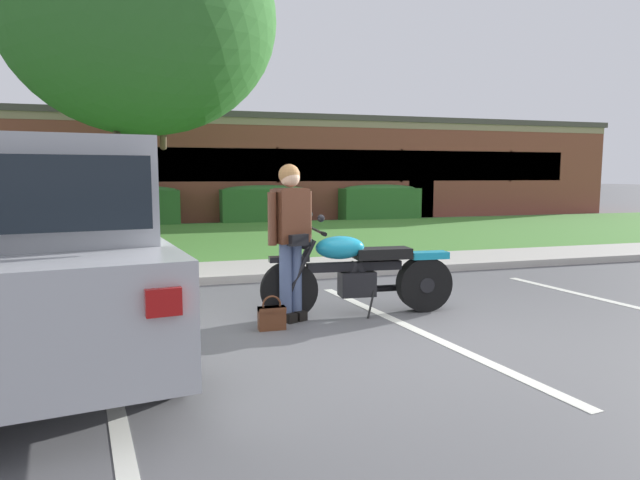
{
  "coord_description": "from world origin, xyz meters",
  "views": [
    {
      "loc": [
        -2.41,
        -4.88,
        1.6
      ],
      "look_at": [
        -0.61,
        1.17,
        0.85
      ],
      "focal_mm": 31.29,
      "sensor_mm": 36.0,
      "label": 1
    }
  ],
  "objects_px": {
    "hedge_left": "(134,205)",
    "motorcycle": "(366,273)",
    "parked_suv_adjacent": "(33,247)",
    "shade_tree": "(140,19)",
    "handbag": "(272,316)",
    "rider_person": "(290,230)",
    "hedge_center_right": "(380,201)",
    "brick_building": "(253,168)",
    "hedge_center_left": "(265,203)"
  },
  "relations": [
    {
      "from": "parked_suv_adjacent",
      "to": "rider_person",
      "type": "bearing_deg",
      "value": 10.16
    },
    {
      "from": "motorcycle",
      "to": "rider_person",
      "type": "relative_size",
      "value": 1.32
    },
    {
      "from": "parked_suv_adjacent",
      "to": "hedge_left",
      "type": "relative_size",
      "value": 1.86
    },
    {
      "from": "handbag",
      "to": "hedge_left",
      "type": "distance_m",
      "value": 12.71
    },
    {
      "from": "handbag",
      "to": "hedge_left",
      "type": "xyz_separation_m",
      "value": [
        -1.7,
        12.58,
        0.51
      ]
    },
    {
      "from": "parked_suv_adjacent",
      "to": "hedge_center_left",
      "type": "distance_m",
      "value": 13.49
    },
    {
      "from": "shade_tree",
      "to": "brick_building",
      "type": "bearing_deg",
      "value": 66.57
    },
    {
      "from": "hedge_left",
      "to": "hedge_center_left",
      "type": "height_order",
      "value": "same"
    },
    {
      "from": "hedge_center_left",
      "to": "parked_suv_adjacent",
      "type": "bearing_deg",
      "value": -109.69
    },
    {
      "from": "parked_suv_adjacent",
      "to": "brick_building",
      "type": "height_order",
      "value": "brick_building"
    },
    {
      "from": "rider_person",
      "to": "hedge_center_left",
      "type": "height_order",
      "value": "rider_person"
    },
    {
      "from": "motorcycle",
      "to": "hedge_left",
      "type": "xyz_separation_m",
      "value": [
        -2.87,
        12.25,
        0.17
      ]
    },
    {
      "from": "parked_suv_adjacent",
      "to": "hedge_left",
      "type": "bearing_deg",
      "value": 87.91
    },
    {
      "from": "motorcycle",
      "to": "shade_tree",
      "type": "distance_m",
      "value": 9.46
    },
    {
      "from": "handbag",
      "to": "shade_tree",
      "type": "height_order",
      "value": "shade_tree"
    },
    {
      "from": "handbag",
      "to": "brick_building",
      "type": "relative_size",
      "value": 0.01
    },
    {
      "from": "parked_suv_adjacent",
      "to": "shade_tree",
      "type": "height_order",
      "value": "shade_tree"
    },
    {
      "from": "motorcycle",
      "to": "shade_tree",
      "type": "xyz_separation_m",
      "value": [
        -2.44,
        7.89,
        4.61
      ]
    },
    {
      "from": "shade_tree",
      "to": "handbag",
      "type": "bearing_deg",
      "value": -81.15
    },
    {
      "from": "hedge_center_left",
      "to": "brick_building",
      "type": "height_order",
      "value": "brick_building"
    },
    {
      "from": "rider_person",
      "to": "hedge_left",
      "type": "bearing_deg",
      "value": 99.17
    },
    {
      "from": "hedge_left",
      "to": "brick_building",
      "type": "bearing_deg",
      "value": 49.15
    },
    {
      "from": "hedge_left",
      "to": "rider_person",
      "type": "bearing_deg",
      "value": -80.83
    },
    {
      "from": "motorcycle",
      "to": "hedge_center_left",
      "type": "distance_m",
      "value": 12.31
    },
    {
      "from": "handbag",
      "to": "shade_tree",
      "type": "xyz_separation_m",
      "value": [
        -1.28,
        8.22,
        4.94
      ]
    },
    {
      "from": "motorcycle",
      "to": "rider_person",
      "type": "distance_m",
      "value": 1.02
    },
    {
      "from": "hedge_center_right",
      "to": "brick_building",
      "type": "relative_size",
      "value": 0.1
    },
    {
      "from": "handbag",
      "to": "shade_tree",
      "type": "distance_m",
      "value": 9.67
    },
    {
      "from": "shade_tree",
      "to": "hedge_center_left",
      "type": "bearing_deg",
      "value": 50.01
    },
    {
      "from": "motorcycle",
      "to": "brick_building",
      "type": "relative_size",
      "value": 0.08
    },
    {
      "from": "motorcycle",
      "to": "parked_suv_adjacent",
      "type": "relative_size",
      "value": 0.44
    },
    {
      "from": "motorcycle",
      "to": "hedge_center_left",
      "type": "bearing_deg",
      "value": 84.33
    },
    {
      "from": "brick_building",
      "to": "handbag",
      "type": "bearing_deg",
      "value": -99.29
    },
    {
      "from": "handbag",
      "to": "parked_suv_adjacent",
      "type": "relative_size",
      "value": 0.07
    },
    {
      "from": "handbag",
      "to": "brick_building",
      "type": "xyz_separation_m",
      "value": [
        2.94,
        17.94,
        1.69
      ]
    },
    {
      "from": "motorcycle",
      "to": "hedge_left",
      "type": "bearing_deg",
      "value": 103.16
    },
    {
      "from": "hedge_center_left",
      "to": "hedge_center_right",
      "type": "xyz_separation_m",
      "value": [
        4.08,
        0.0,
        0.0
      ]
    },
    {
      "from": "motorcycle",
      "to": "parked_suv_adjacent",
      "type": "height_order",
      "value": "parked_suv_adjacent"
    },
    {
      "from": "rider_person",
      "to": "hedge_center_right",
      "type": "distance_m",
      "value": 13.74
    },
    {
      "from": "handbag",
      "to": "brick_building",
      "type": "distance_m",
      "value": 18.26
    },
    {
      "from": "motorcycle",
      "to": "rider_person",
      "type": "height_order",
      "value": "rider_person"
    },
    {
      "from": "handbag",
      "to": "brick_building",
      "type": "height_order",
      "value": "brick_building"
    },
    {
      "from": "shade_tree",
      "to": "parked_suv_adjacent",
      "type": "bearing_deg",
      "value": -96.06
    },
    {
      "from": "handbag",
      "to": "hedge_center_left",
      "type": "relative_size",
      "value": 0.13
    },
    {
      "from": "parked_suv_adjacent",
      "to": "handbag",
      "type": "bearing_deg",
      "value": 3.19
    },
    {
      "from": "hedge_left",
      "to": "hedge_center_right",
      "type": "xyz_separation_m",
      "value": [
        8.16,
        0.0,
        0.0
      ]
    },
    {
      "from": "shade_tree",
      "to": "hedge_center_left",
      "type": "distance_m",
      "value": 7.22
    },
    {
      "from": "hedge_left",
      "to": "motorcycle",
      "type": "bearing_deg",
      "value": -76.84
    },
    {
      "from": "rider_person",
      "to": "hedge_center_right",
      "type": "bearing_deg",
      "value": 63.24
    },
    {
      "from": "hedge_center_left",
      "to": "shade_tree",
      "type": "bearing_deg",
      "value": -129.99
    }
  ]
}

